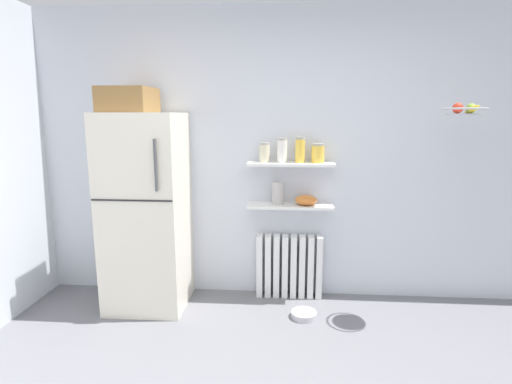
# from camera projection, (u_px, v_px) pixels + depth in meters

# --- Properties ---
(back_wall) EXTENTS (7.04, 0.10, 2.60)m
(back_wall) POSITION_uv_depth(u_px,v_px,m) (281.00, 156.00, 3.63)
(back_wall) COLOR silver
(back_wall) RESTS_ON ground_plane
(refrigerator) EXTENTS (0.66, 0.65, 1.89)m
(refrigerator) POSITION_uv_depth(u_px,v_px,m) (146.00, 207.00, 3.44)
(refrigerator) COLOR silver
(refrigerator) RESTS_ON ground_plane
(radiator) EXTENTS (0.60, 0.12, 0.59)m
(radiator) POSITION_uv_depth(u_px,v_px,m) (289.00, 266.00, 3.69)
(radiator) COLOR white
(radiator) RESTS_ON ground_plane
(wall_shelf_lower) EXTENTS (0.76, 0.22, 0.02)m
(wall_shelf_lower) POSITION_uv_depth(u_px,v_px,m) (290.00, 206.00, 3.55)
(wall_shelf_lower) COLOR white
(wall_shelf_upper) EXTENTS (0.76, 0.22, 0.02)m
(wall_shelf_upper) POSITION_uv_depth(u_px,v_px,m) (291.00, 164.00, 3.48)
(wall_shelf_upper) COLOR white
(storage_jar_0) EXTENTS (0.09, 0.09, 0.17)m
(storage_jar_0) POSITION_uv_depth(u_px,v_px,m) (265.00, 153.00, 3.47)
(storage_jar_0) COLOR beige
(storage_jar_0) RESTS_ON wall_shelf_upper
(storage_jar_1) EXTENTS (0.09, 0.09, 0.21)m
(storage_jar_1) POSITION_uv_depth(u_px,v_px,m) (282.00, 150.00, 3.46)
(storage_jar_1) COLOR silver
(storage_jar_1) RESTS_ON wall_shelf_upper
(storage_jar_2) EXTENTS (0.08, 0.08, 0.22)m
(storage_jar_2) POSITION_uv_depth(u_px,v_px,m) (300.00, 150.00, 3.45)
(storage_jar_2) COLOR yellow
(storage_jar_2) RESTS_ON wall_shelf_upper
(storage_jar_3) EXTENTS (0.11, 0.11, 0.17)m
(storage_jar_3) POSITION_uv_depth(u_px,v_px,m) (318.00, 153.00, 3.44)
(storage_jar_3) COLOR yellow
(storage_jar_3) RESTS_ON wall_shelf_upper
(vase) EXTENTS (0.10, 0.10, 0.20)m
(vase) POSITION_uv_depth(u_px,v_px,m) (278.00, 193.00, 3.53)
(vase) COLOR #B2ADA8
(vase) RESTS_ON wall_shelf_lower
(shelf_bowl) EXTENTS (0.19, 0.19, 0.09)m
(shelf_bowl) POSITION_uv_depth(u_px,v_px,m) (306.00, 200.00, 3.53)
(shelf_bowl) COLOR orange
(shelf_bowl) RESTS_ON wall_shelf_lower
(pet_food_bowl) EXTENTS (0.21, 0.21, 0.05)m
(pet_food_bowl) POSITION_uv_depth(u_px,v_px,m) (304.00, 315.00, 3.34)
(pet_food_bowl) COLOR #B7B7BC
(pet_food_bowl) RESTS_ON ground_plane
(hanging_fruit_basket) EXTENTS (0.31, 0.31, 0.09)m
(hanging_fruit_basket) POSITION_uv_depth(u_px,v_px,m) (465.00, 110.00, 2.97)
(hanging_fruit_basket) COLOR #B2B2B7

